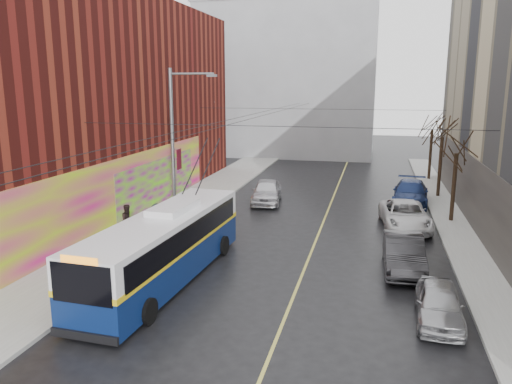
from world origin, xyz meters
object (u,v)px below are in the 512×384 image
pedestrian_b (128,221)px  tree_mid (443,126)px  parked_car_d (410,193)px  pedestrian_c (157,221)px  tree_near (458,140)px  trolleybus (165,246)px  parked_car_b (404,253)px  streetlight_pole (175,147)px  parked_car_a (439,304)px  pedestrian_a (159,221)px  tree_far (433,121)px  following_car (267,191)px  parked_car_c (405,215)px

pedestrian_b → tree_mid: bearing=-16.9°
parked_car_d → pedestrian_c: (-13.49, -11.82, 0.29)m
tree_near → pedestrian_c: 17.81m
tree_mid → trolleybus: bearing=-123.8°
tree_near → parked_car_b: tree_near is taller
streetlight_pole → parked_car_a: bearing=-31.0°
tree_mid → parked_car_d: bearing=-127.3°
pedestrian_b → pedestrian_a: bearing=-31.8°
trolleybus → pedestrian_a: size_ratio=7.36×
streetlight_pole → pedestrian_c: size_ratio=4.69×
parked_car_d → pedestrian_b: pedestrian_b is taller
tree_near → parked_car_b: bearing=-109.7°
parked_car_d → pedestrian_a: pedestrian_a is taller
pedestrian_c → parked_car_d: bearing=-69.9°
pedestrian_c → parked_car_b: bearing=-117.2°
streetlight_pole → tree_near: (15.14, 6.00, 0.13)m
tree_mid → tree_near: bearing=-90.0°
streetlight_pole → pedestrian_c: 4.11m
parked_car_b → tree_far: bearing=80.6°
tree_near → pedestrian_c: size_ratio=3.34×
tree_near → pedestrian_a: bearing=-156.3°
following_car → trolleybus: bearing=-101.1°
tree_far → following_car: 17.16m
tree_mid → streetlight_pole: bearing=-139.3°
pedestrian_a → tree_near: bearing=-48.2°
tree_near → trolleybus: size_ratio=0.55×
parked_car_b → pedestrian_a: 12.79m
parked_car_d → pedestrian_b: bearing=-137.2°
pedestrian_a → following_car: bearing=-4.6°
streetlight_pole → pedestrian_c: bearing=-106.5°
tree_far → pedestrian_c: 26.98m
tree_mid → following_car: size_ratio=1.39×
pedestrian_b → tree_far: bearing=-5.8°
tree_mid → tree_far: tree_mid is taller
streetlight_pole → following_car: size_ratio=1.87×
parked_car_b → pedestrian_c: pedestrian_c is taller
parked_car_b → parked_car_c: (0.41, 7.03, -0.02)m
tree_mid → pedestrian_b: tree_mid is taller
pedestrian_a → pedestrian_b: size_ratio=0.89×
parked_car_b → trolleybus: bearing=-161.6°
tree_far → parked_car_a: 28.22m
tree_mid → parked_car_b: size_ratio=1.39×
parked_car_b → following_car: bearing=126.0°
parked_car_c → pedestrian_a: (-13.04, -5.06, 0.17)m
parked_car_c → parked_car_d: bearing=78.3°
tree_near → tree_far: (0.00, 14.00, 0.17)m
parked_car_b → following_car: following_car is taller
streetlight_pole → trolleybus: size_ratio=0.77×
pedestrian_a → trolleybus: bearing=-135.2°
parked_car_a → pedestrian_c: 14.74m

